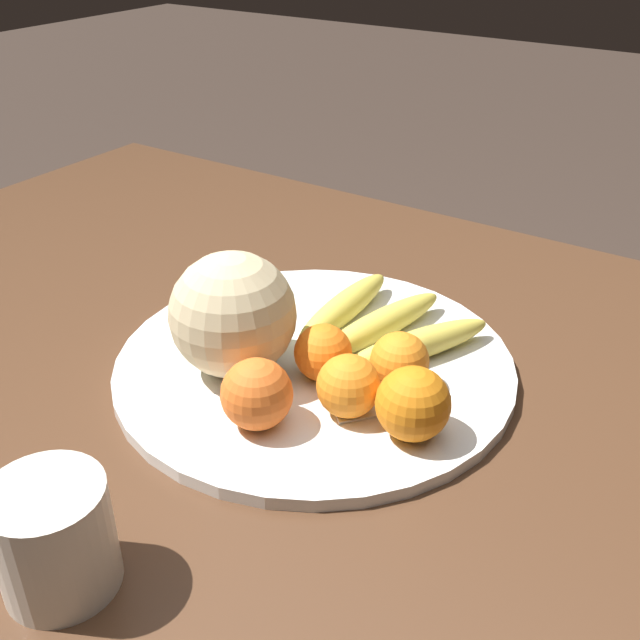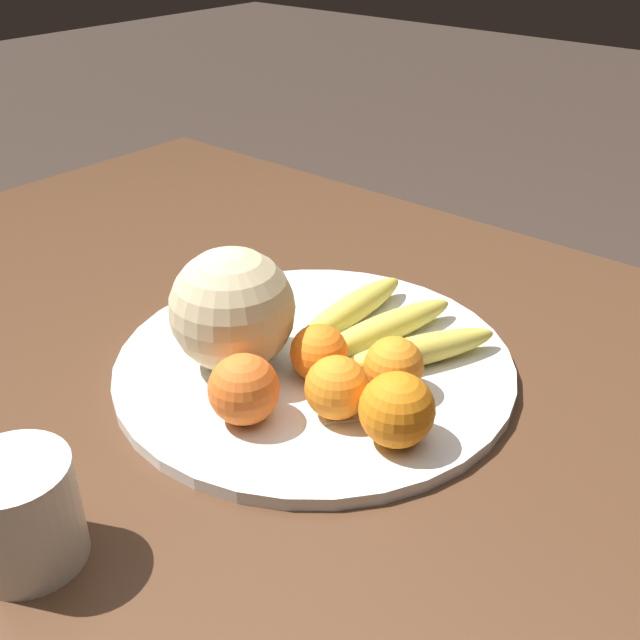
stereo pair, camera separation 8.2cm
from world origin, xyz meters
TOP-DOWN VIEW (x-y plane):
  - kitchen_table at (0.00, 0.00)m, footprint 1.59×1.00m
  - fruit_bowl at (0.00, 0.00)m, footprint 0.45×0.45m
  - melon at (-0.06, -0.06)m, footprint 0.14×0.14m
  - banana_bunch at (0.04, 0.08)m, footprint 0.19×0.22m
  - orange_front_left at (0.10, 0.01)m, footprint 0.06×0.06m
  - orange_front_right at (0.15, -0.06)m, footprint 0.07×0.07m
  - orange_mid_center at (0.02, -0.13)m, footprint 0.07×0.07m
  - orange_back_left at (0.08, -0.06)m, footprint 0.06×0.06m
  - orange_back_right at (0.03, -0.02)m, footprint 0.06×0.06m
  - produce_tag at (0.10, -0.04)m, footprint 0.09×0.09m
  - ceramic_mug at (-0.00, -0.36)m, footprint 0.13×0.09m

SIDE VIEW (x-z plane):
  - kitchen_table at x=0.00m, z-range 0.27..0.98m
  - fruit_bowl at x=0.00m, z-range 0.71..0.72m
  - produce_tag at x=0.10m, z-range 0.72..0.73m
  - banana_bunch at x=0.04m, z-range 0.72..0.76m
  - orange_back_right at x=0.03m, z-range 0.72..0.79m
  - orange_front_left at x=0.10m, z-range 0.72..0.79m
  - orange_back_left at x=0.08m, z-range 0.72..0.79m
  - ceramic_mug at x=0.00m, z-range 0.71..0.81m
  - orange_mid_center at x=0.02m, z-range 0.72..0.80m
  - orange_front_right at x=0.15m, z-range 0.72..0.80m
  - melon at x=-0.06m, z-range 0.72..0.86m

